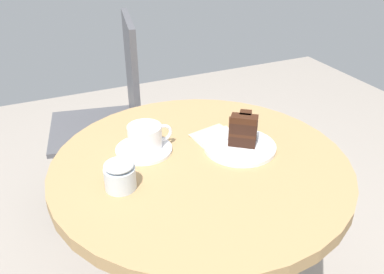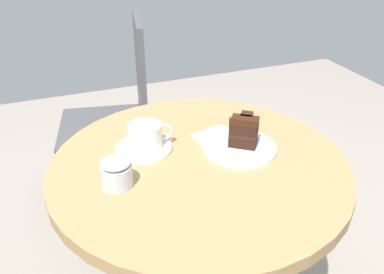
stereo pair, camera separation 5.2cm
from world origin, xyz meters
TOP-DOWN VIEW (x-y plane):
  - cafe_table at (0.00, 0.00)m, footprint 0.79×0.79m
  - saucer at (-0.12, 0.11)m, footprint 0.16×0.16m
  - coffee_cup at (-0.11, 0.11)m, footprint 0.13×0.09m
  - teaspoon at (-0.09, 0.15)m, footprint 0.10×0.04m
  - cake_plate at (0.13, 0.01)m, footprint 0.20×0.20m
  - cake_slice at (0.14, 0.02)m, footprint 0.09×0.10m
  - fork at (0.17, 0.03)m, footprint 0.13×0.06m
  - napkin at (0.09, 0.08)m, footprint 0.14×0.16m
  - cafe_chair at (-0.05, 0.76)m, footprint 0.45×0.45m
  - sugar_pot at (-0.22, -0.03)m, footprint 0.08×0.08m

SIDE VIEW (x-z plane):
  - cafe_chair at x=-0.05m, z-range 0.07..0.97m
  - cafe_table at x=0.00m, z-range 0.23..0.91m
  - napkin at x=0.09m, z-range 0.68..0.69m
  - saucer at x=-0.12m, z-range 0.68..0.69m
  - cake_plate at x=0.13m, z-range 0.68..0.69m
  - teaspoon at x=-0.09m, z-range 0.69..0.69m
  - fork at x=0.17m, z-range 0.69..0.70m
  - sugar_pot at x=-0.22m, z-range 0.68..0.76m
  - coffee_cup at x=-0.11m, z-range 0.69..0.76m
  - cake_slice at x=0.14m, z-range 0.69..0.78m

